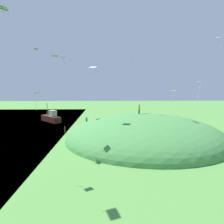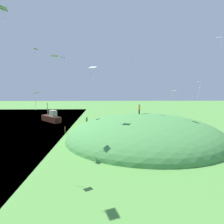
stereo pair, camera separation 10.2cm
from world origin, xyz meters
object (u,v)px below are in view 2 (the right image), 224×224
Objects in this scene: boat_on_lake at (51,118)px; kite_3 at (55,56)px; kite_10 at (35,50)px; person_walking_path at (87,120)px; kite_11 at (63,57)px; person_watching_kites at (139,108)px; kite_8 at (93,68)px; kite_2 at (175,91)px; kite_5 at (169,85)px; mooring_post at (65,130)px; kite_9 at (90,69)px; kite_4 at (37,94)px; kite_1 at (128,60)px; kite_12 at (2,9)px; kite_0 at (220,38)px; kite_6 at (200,83)px; kite_7 at (111,56)px.

kite_3 is (6.86, -22.41, 11.35)m from boat_on_lake.
person_walking_path is at bearing 76.62° from kite_10.
kite_3 is at bearing -83.31° from kite_11.
person_watching_kites is 10.62m from kite_8.
kite_2 is 1.58× the size of kite_5.
kite_10 is 16.16m from mooring_post.
kite_9 reaches higher than kite_2.
kite_3 is 8.61m from kite_4.
kite_8 is at bearing -133.26° from kite_1.
kite_9 is at bearing 71.19° from person_walking_path.
kite_12 is at bearing 30.31° from person_walking_path.
kite_4 is (-16.97, -12.88, 0.14)m from kite_2.
person_walking_path is at bearing 122.49° from kite_9.
boat_on_lake is 37.97m from kite_0.
kite_8 is at bearing 39.82° from kite_3.
kite_6 reaches higher than person_watching_kites.
person_watching_kites is 0.85× the size of kite_2.
kite_9 is at bearing 138.49° from kite_0.
person_walking_path is 1.07× the size of kite_4.
kite_10 is at bearing -146.60° from kite_5.
boat_on_lake is 4.61× the size of kite_3.
kite_6 reaches higher than mooring_post.
boat_on_lake is 4.13× the size of kite_1.
kite_1 is (8.15, -8.77, 11.90)m from person_walking_path.
kite_4 is (-11.85, -15.34, 2.99)m from person_watching_kites.
kite_2 is at bearing 37.20° from kite_4.
kite_11 is (-20.18, 10.43, 4.59)m from kite_6.
kite_1 is (-11.06, 8.84, -1.76)m from kite_0.
kite_12 is (-12.14, -18.29, 1.90)m from kite_1.
kite_7 reaches higher than kite_11.
kite_11 is (1.08, 10.95, 0.50)m from kite_10.
kite_10 is (-21.10, -13.91, 4.33)m from kite_5.
kite_8 is 13.50m from kite_9.
kite_10 is at bearing -164.64° from kite_2.
kite_6 is at bearing -69.72° from kite_2.
kite_0 is 0.81× the size of kite_12.
kite_10 is (-19.48, -5.35, 5.34)m from kite_2.
person_walking_path is 25.83m from kite_6.
kite_6 is 23.18m from kite_9.
kite_11 is at bearing 163.08° from kite_2.
kite_7 is at bearing -170.54° from kite_5.
kite_7 is 22.64m from kite_12.
kite_12 is at bearing -92.51° from mooring_post.
person_watching_kites is 1.02× the size of kite_7.
kite_3 reaches higher than person_watching_kites.
kite_9 is at bearing 147.34° from person_watching_kites.
kite_8 is 1.73× the size of mooring_post.
kite_7 is (7.22, 12.13, 1.83)m from kite_3.
person_watching_kites is 14.03m from mooring_post.
kite_8 is 14.40m from kite_12.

